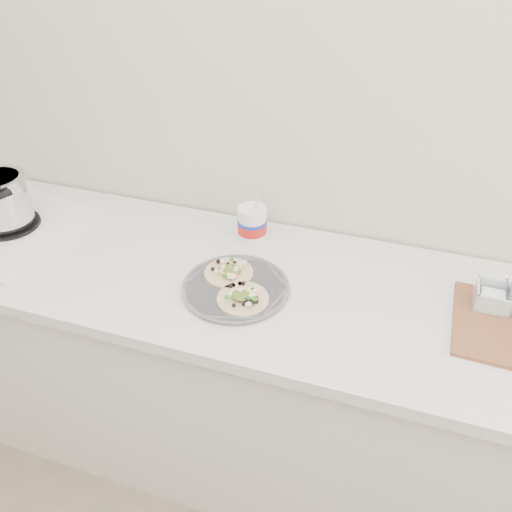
% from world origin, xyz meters
% --- Properties ---
extents(counter, '(2.44, 0.66, 0.90)m').
position_xyz_m(counter, '(0.00, 1.43, 0.45)').
color(counter, silver).
rests_on(counter, ground).
extents(stove, '(0.56, 0.53, 0.24)m').
position_xyz_m(stove, '(-0.87, 1.41, 0.98)').
color(stove, silver).
rests_on(stove, counter).
extents(taco_plate, '(0.32, 0.32, 0.04)m').
position_xyz_m(taco_plate, '(-0.02, 1.35, 0.92)').
color(taco_plate, slate).
rests_on(taco_plate, counter).
extents(tub, '(0.10, 0.10, 0.22)m').
position_xyz_m(tub, '(-0.06, 1.62, 0.97)').
color(tub, white).
rests_on(tub, counter).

